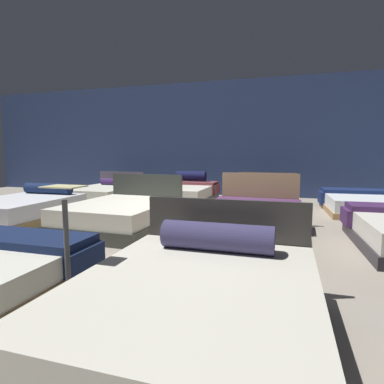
{
  "coord_description": "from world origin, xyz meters",
  "views": [
    {
      "loc": [
        1.58,
        -4.93,
        1.28
      ],
      "look_at": [
        -0.04,
        0.41,
        0.62
      ],
      "focal_mm": 29.8,
      "sensor_mm": 36.0,
      "label": 1
    }
  ],
  "objects": [
    {
      "name": "bed_10",
      "position": [
        1.05,
        2.73,
        0.2
      ],
      "size": [
        1.62,
        2.15,
        0.79
      ],
      "rotation": [
        0.0,
        0.0,
        0.01
      ],
      "color": "brown",
      "rests_on": "ground_plane"
    },
    {
      "name": "bed_11",
      "position": [
        3.2,
        2.78,
        0.2
      ],
      "size": [
        1.75,
        2.04,
        0.46
      ],
      "rotation": [
        0.0,
        0.0,
        0.04
      ],
      "color": "#99744C",
      "rests_on": "ground_plane"
    },
    {
      "name": "bed_5",
      "position": [
        -1.14,
        -0.15,
        0.24
      ],
      "size": [
        1.66,
        2.06,
        0.89
      ],
      "rotation": [
        0.0,
        0.0,
        -0.03
      ],
      "color": "#31342F",
      "rests_on": "ground_plane"
    },
    {
      "name": "bed_6",
      "position": [
        1.05,
        -0.05,
        0.23
      ],
      "size": [
        1.61,
        2.22,
        0.94
      ],
      "rotation": [
        0.0,
        0.0,
        -0.04
      ],
      "color": "#8E7250",
      "rests_on": "ground_plane"
    },
    {
      "name": "price_sign",
      "position": [
        0.0,
        -2.98,
        0.41
      ],
      "size": [
        0.28,
        0.24,
        1.05
      ],
      "color": "#3F3F44",
      "rests_on": "ground_plane"
    },
    {
      "name": "bed_2",
      "position": [
        1.03,
        -2.98,
        0.25
      ],
      "size": [
        1.62,
        2.0,
        0.86
      ],
      "rotation": [
        0.0,
        0.0,
        -0.0
      ],
      "color": "#33302C",
      "rests_on": "ground_plane"
    },
    {
      "name": "bed_9",
      "position": [
        -1.03,
        2.81,
        0.26
      ],
      "size": [
        1.58,
        2.07,
        0.81
      ],
      "rotation": [
        0.0,
        0.0,
        -0.01
      ],
      "color": "black",
      "rests_on": "ground_plane"
    },
    {
      "name": "ground_plane",
      "position": [
        0.0,
        0.0,
        -0.01
      ],
      "size": [
        18.0,
        18.0,
        0.02
      ],
      "primitive_type": "cube",
      "color": "gray"
    },
    {
      "name": "showroom_back_wall",
      "position": [
        0.0,
        4.88,
        1.75
      ],
      "size": [
        18.0,
        0.06,
        3.5
      ],
      "primitive_type": "cube",
      "color": "navy",
      "rests_on": "ground_plane"
    },
    {
      "name": "bed_8",
      "position": [
        -3.27,
        2.71,
        0.2
      ],
      "size": [
        1.54,
        2.02,
        0.75
      ],
      "rotation": [
        0.0,
        0.0,
        0.0
      ],
      "color": "#574D5D",
      "rests_on": "ground_plane"
    },
    {
      "name": "bed_4",
      "position": [
        -3.28,
        -0.13,
        0.23
      ],
      "size": [
        1.57,
        2.11,
        0.67
      ],
      "rotation": [
        0.0,
        0.0,
        0.01
      ],
      "color": "olive",
      "rests_on": "ground_plane"
    }
  ]
}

